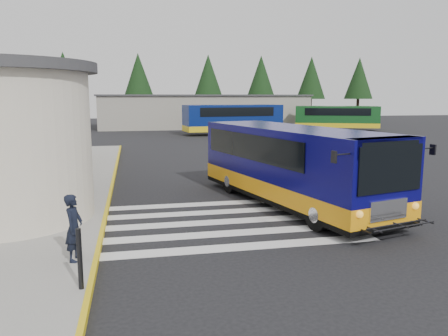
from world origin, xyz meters
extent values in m
plane|color=black|center=(0.00, 0.00, 0.00)|extent=(140.00, 140.00, 0.00)
cube|color=yellow|center=(-4.05, 4.00, 0.08)|extent=(0.12, 34.00, 0.16)
cylinder|color=beige|center=(-7.00, 0.50, 2.40)|extent=(5.20, 5.20, 4.50)
cube|color=black|center=(-6.48, 5.00, 1.25)|extent=(0.08, 1.20, 2.20)
cube|color=#38383A|center=(-6.00, 5.00, 2.55)|extent=(1.20, 1.80, 0.12)
cube|color=silver|center=(-0.50, -3.20, 0.01)|extent=(8.00, 0.55, 0.01)
cube|color=silver|center=(-0.50, -2.00, 0.01)|extent=(8.00, 0.55, 0.01)
cube|color=silver|center=(-0.50, -0.80, 0.01)|extent=(8.00, 0.55, 0.01)
cube|color=silver|center=(-0.50, 0.40, 0.01)|extent=(8.00, 0.55, 0.01)
cube|color=silver|center=(-0.50, 1.60, 0.01)|extent=(8.00, 0.55, 0.01)
cube|color=gray|center=(6.00, 42.00, 2.00)|extent=(26.00, 8.00, 4.00)
cube|color=#38383A|center=(6.00, 42.00, 4.10)|extent=(26.40, 8.40, 0.20)
cylinder|color=black|center=(-12.00, 50.00, 1.80)|extent=(0.44, 0.44, 3.60)
cone|color=black|center=(-12.00, 50.00, 6.80)|extent=(4.40, 4.40, 6.40)
cylinder|color=black|center=(-2.00, 50.00, 1.80)|extent=(0.44, 0.44, 3.60)
cone|color=black|center=(-2.00, 50.00, 6.80)|extent=(4.40, 4.40, 6.40)
cylinder|color=black|center=(8.00, 50.00, 1.80)|extent=(0.44, 0.44, 3.60)
cone|color=black|center=(8.00, 50.00, 6.80)|extent=(4.40, 4.40, 6.40)
cylinder|color=black|center=(16.00, 50.00, 1.80)|extent=(0.44, 0.44, 3.60)
cone|color=black|center=(16.00, 50.00, 6.80)|extent=(4.40, 4.40, 6.40)
cylinder|color=black|center=(24.00, 50.00, 1.80)|extent=(0.44, 0.44, 3.60)
cone|color=black|center=(24.00, 50.00, 6.80)|extent=(4.40, 4.40, 6.40)
cylinder|color=black|center=(32.00, 50.00, 1.80)|extent=(0.44, 0.44, 3.60)
cone|color=black|center=(32.00, 50.00, 6.80)|extent=(4.40, 4.40, 6.40)
cube|color=#090756|center=(2.54, 1.00, 1.62)|extent=(4.72, 9.61, 2.42)
cube|color=orange|center=(2.54, 1.00, 0.70)|extent=(4.76, 9.64, 0.58)
cube|color=black|center=(2.54, 1.00, 0.36)|extent=(4.74, 9.63, 0.23)
cube|color=black|center=(3.66, -3.52, 2.01)|extent=(2.21, 0.60, 1.29)
cube|color=silver|center=(3.66, -3.53, 0.87)|extent=(1.31, 0.38, 0.57)
cube|color=black|center=(1.08, 1.48, 2.11)|extent=(1.67, 6.60, 0.93)
cube|color=black|center=(3.61, 2.11, 2.11)|extent=(1.67, 6.60, 0.93)
cylinder|color=black|center=(2.19, -2.27, 0.49)|extent=(0.54, 1.03, 0.99)
cylinder|color=black|center=(4.38, -1.73, 0.49)|extent=(0.54, 1.03, 0.99)
cylinder|color=black|center=(0.80, 3.32, 0.49)|extent=(0.54, 1.03, 0.99)
cylinder|color=black|center=(3.00, 3.86, 0.49)|extent=(0.54, 1.03, 0.99)
cube|color=black|center=(1.87, -3.78, 2.42)|extent=(0.09, 0.19, 0.31)
cube|color=black|center=(5.37, -2.92, 2.42)|extent=(0.09, 0.19, 0.31)
imported|color=black|center=(-4.50, -3.68, 0.94)|extent=(0.51, 0.65, 1.57)
cylinder|color=black|center=(-4.20, -5.32, 0.77)|extent=(0.10, 0.10, 1.24)
cube|color=#071858|center=(7.32, 31.03, 1.78)|extent=(10.59, 4.15, 2.63)
cube|color=yellow|center=(7.32, 31.03, 0.71)|extent=(10.63, 4.19, 0.57)
cube|color=black|center=(7.32, 31.03, 2.41)|extent=(8.33, 3.92, 0.92)
cube|color=#12451A|center=(20.48, 33.86, 1.64)|extent=(9.82, 5.94, 2.43)
cube|color=yellow|center=(20.48, 33.86, 0.66)|extent=(9.86, 5.98, 0.53)
cube|color=black|center=(20.48, 33.86, 2.22)|extent=(7.87, 5.21, 0.85)
camera|label=1|loc=(-3.11, -13.90, 3.92)|focal=35.00mm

